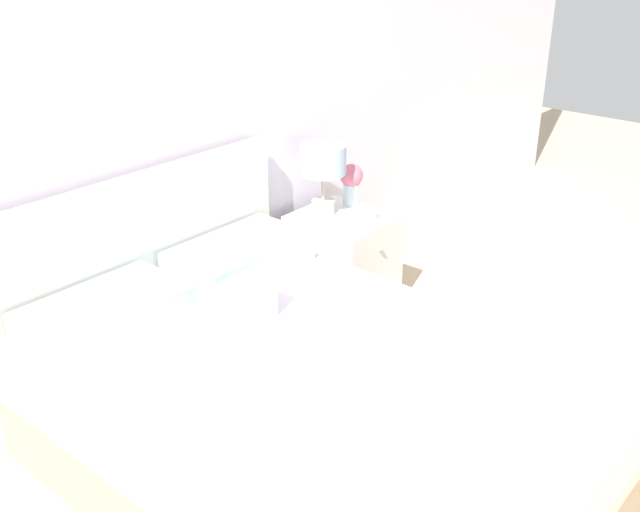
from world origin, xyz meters
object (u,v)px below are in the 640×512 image
(nightstand, at_px, (343,262))
(teacup, at_px, (369,215))
(bed, at_px, (303,406))
(flower_vase, at_px, (352,181))
(table_lamp, at_px, (323,165))

(nightstand, height_order, teacup, teacup)
(bed, distance_m, flower_vase, 1.51)
(teacup, bearing_deg, bed, -153.65)
(bed, bearing_deg, flower_vase, 31.64)
(bed, distance_m, table_lamp, 1.40)
(table_lamp, bearing_deg, flower_vase, -6.38)
(bed, xyz_separation_m, table_lamp, (1.03, 0.79, 0.53))
(nightstand, bearing_deg, flower_vase, 24.93)
(table_lamp, height_order, flower_vase, table_lamp)
(table_lamp, distance_m, flower_vase, 0.25)
(bed, bearing_deg, nightstand, 32.53)
(flower_vase, bearing_deg, table_lamp, 173.62)
(nightstand, bearing_deg, teacup, -67.33)
(bed, xyz_separation_m, flower_vase, (1.24, 0.76, 0.39))
(bed, height_order, teacup, bed)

